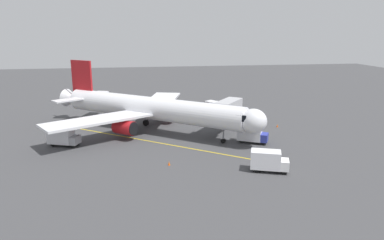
% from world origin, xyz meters
% --- Properties ---
extents(ground_plane, '(220.00, 220.00, 0.00)m').
position_xyz_m(ground_plane, '(0.00, 0.00, 0.00)').
color(ground_plane, '#424244').
extents(apron_lead_in_line, '(31.58, 24.93, 0.01)m').
position_xyz_m(apron_lead_in_line, '(1.49, 5.90, 0.01)').
color(apron_lead_in_line, yellow).
rests_on(apron_lead_in_line, ground).
extents(airplane, '(34.24, 31.82, 11.50)m').
position_xyz_m(airplane, '(1.71, -0.27, 4.00)').
color(airplane, white).
rests_on(airplane, ground).
extents(jet_bridge, '(8.71, 10.16, 5.40)m').
position_xyz_m(jet_bridge, '(-10.47, 2.49, 3.76)').
color(jet_bridge, '#B7B7BC').
rests_on(jet_bridge, ground).
extents(ground_crew_marshaller, '(0.40, 0.47, 1.71)m').
position_xyz_m(ground_crew_marshaller, '(-12.86, 5.93, 0.89)').
color(ground_crew_marshaller, '#23232D').
rests_on(ground_crew_marshaller, ground).
extents(box_truck_near_nose, '(4.98, 3.88, 2.62)m').
position_xyz_m(box_truck_near_nose, '(-13.54, 8.81, 1.39)').
color(box_truck_near_nose, '#2D3899').
rests_on(box_truck_near_nose, ground).
extents(box_truck_portside, '(4.99, 3.45, 2.62)m').
position_xyz_m(box_truck_portside, '(-11.83, 20.18, 1.39)').
color(box_truck_portside, white).
rests_on(box_truck_portside, ground).
extents(box_truck_starboard_side, '(4.99, 3.50, 2.62)m').
position_xyz_m(box_truck_starboard_side, '(14.90, 5.59, 1.39)').
color(box_truck_starboard_side, '#9E9EA3').
rests_on(box_truck_starboard_side, ground).
extents(box_truck_rear_apron, '(4.31, 4.85, 2.62)m').
position_xyz_m(box_truck_rear_apron, '(-12.29, -10.80, 1.39)').
color(box_truck_rear_apron, '#9E9EA3').
rests_on(box_truck_rear_apron, ground).
extents(safety_cone_nose_left, '(0.32, 0.32, 0.55)m').
position_xyz_m(safety_cone_nose_left, '(-20.98, 0.80, 0.28)').
color(safety_cone_nose_left, '#F2590F').
rests_on(safety_cone_nose_left, ground).
extents(safety_cone_nose_right, '(0.32, 0.32, 0.55)m').
position_xyz_m(safety_cone_nose_right, '(-12.07, 14.86, 0.28)').
color(safety_cone_nose_right, '#F2590F').
rests_on(safety_cone_nose_right, ground).
extents(safety_cone_wing_port, '(0.32, 0.32, 0.55)m').
position_xyz_m(safety_cone_wing_port, '(0.08, 16.15, 0.28)').
color(safety_cone_wing_port, '#F2590F').
rests_on(safety_cone_wing_port, ground).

